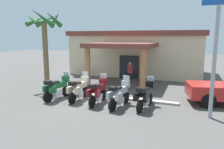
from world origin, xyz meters
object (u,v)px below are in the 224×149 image
(motorcycle_black, at_px, (145,96))
(motorcycle_green, at_px, (57,88))
(palm_tree_roadside, at_px, (45,32))
(motorcycle_maroon, at_px, (98,92))
(motorcycle_silver, at_px, (119,95))
(motorcycle_cream, at_px, (79,89))
(roadside_sign, at_px, (217,27))
(motel_building, at_px, (138,52))
(pedestrian, at_px, (130,71))

(motorcycle_black, bearing_deg, motorcycle_green, 99.50)
(motorcycle_black, bearing_deg, palm_tree_roadside, 82.09)
(motorcycle_maroon, relative_size, motorcycle_silver, 1.00)
(motorcycle_maroon, bearing_deg, palm_tree_roadside, 65.95)
(motorcycle_cream, bearing_deg, roadside_sign, -91.93)
(motorcycle_green, xyz_separation_m, palm_tree_roadside, (-2.49, 2.32, 3.40))
(motel_building, distance_m, motorcycle_maroon, 11.24)
(motorcycle_silver, distance_m, roadside_sign, 5.71)
(motorcycle_cream, height_order, motorcycle_silver, same)
(motorcycle_cream, relative_size, pedestrian, 1.25)
(motorcycle_cream, xyz_separation_m, roadside_sign, (7.18, -0.28, 3.51))
(motorcycle_maroon, height_order, motorcycle_silver, same)
(motel_building, xyz_separation_m, motorcycle_black, (3.24, -10.98, -1.49))
(motorcycle_maroon, bearing_deg, motel_building, 2.05)
(motel_building, height_order, motorcycle_black, motel_building)
(motel_building, height_order, roadside_sign, roadside_sign)
(motel_building, height_order, motorcycle_cream, motel_building)
(palm_tree_roadside, bearing_deg, motorcycle_black, -14.77)
(motorcycle_green, xyz_separation_m, pedestrian, (2.87, 5.85, 0.33))
(motel_building, relative_size, pedestrian, 7.34)
(motorcycle_green, relative_size, motorcycle_maroon, 1.00)
(motorcycle_cream, height_order, roadside_sign, roadside_sign)
(motorcycle_maroon, xyz_separation_m, motorcycle_black, (2.68, 0.15, 0.00))
(motorcycle_black, bearing_deg, motel_building, 23.28)
(motorcycle_green, xyz_separation_m, motorcycle_maroon, (2.68, 0.10, 0.00))
(motorcycle_cream, xyz_separation_m, motorcycle_black, (4.02, -0.05, 0.00))
(motorcycle_silver, bearing_deg, motorcycle_green, 97.91)
(motorcycle_maroon, relative_size, palm_tree_roadside, 0.39)
(motorcycle_green, bearing_deg, motorcycle_silver, -81.19)
(motorcycle_green, bearing_deg, motel_building, -1.42)
(motorcycle_silver, bearing_deg, roadside_sign, -80.99)
(motorcycle_silver, xyz_separation_m, palm_tree_roadside, (-6.51, 2.35, 3.40))
(motel_building, bearing_deg, palm_tree_roadside, -118.10)
(pedestrian, distance_m, roadside_sign, 8.72)
(motorcycle_green, xyz_separation_m, roadside_sign, (8.52, 0.02, 3.51))
(motorcycle_black, bearing_deg, motorcycle_maroon, 100.04)
(motel_building, bearing_deg, motorcycle_green, -101.43)
(motorcycle_green, height_order, motorcycle_maroon, same)
(motorcycle_silver, bearing_deg, palm_tree_roadside, 78.53)
(motorcycle_silver, bearing_deg, motorcycle_black, -69.78)
(motel_building, height_order, motorcycle_maroon, motel_building)
(motorcycle_green, bearing_deg, motorcycle_black, -78.07)
(motorcycle_maroon, bearing_deg, roadside_sign, -91.63)
(pedestrian, bearing_deg, motorcycle_cream, -167.74)
(motorcycle_green, relative_size, roadside_sign, 0.35)
(motel_building, xyz_separation_m, palm_tree_roadside, (-4.61, -8.91, 1.92))
(motorcycle_green, distance_m, motorcycle_cream, 1.37)
(motel_building, xyz_separation_m, roadside_sign, (6.40, -11.21, 2.02))
(motorcycle_maroon, relative_size, roadside_sign, 0.35)
(motorcycle_silver, bearing_deg, motel_building, 17.94)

